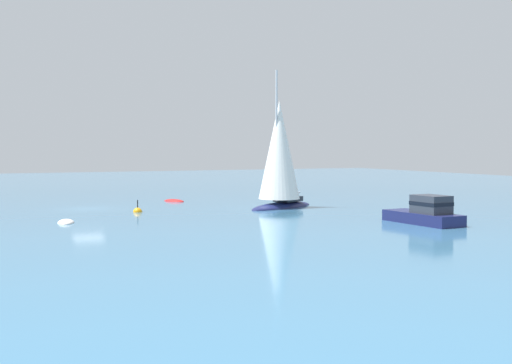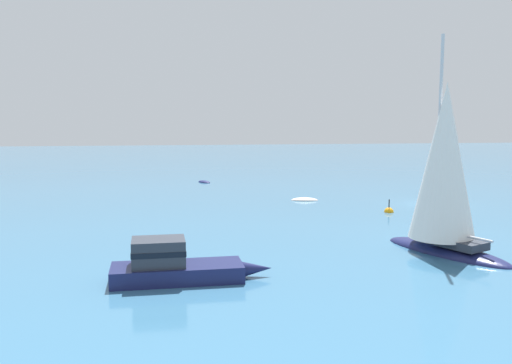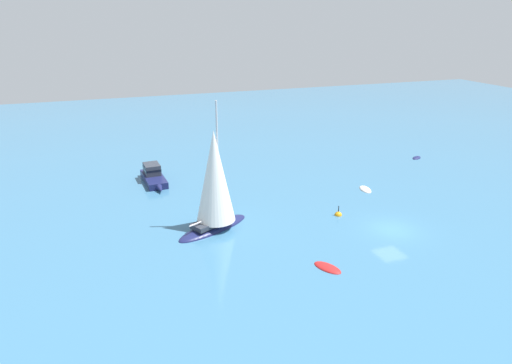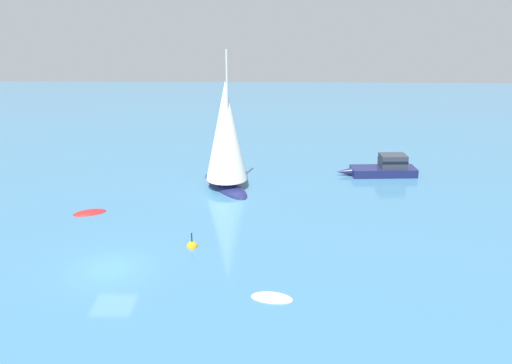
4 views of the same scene
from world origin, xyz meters
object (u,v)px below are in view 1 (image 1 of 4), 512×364
(channel_buoy, at_px, (138,212))
(cabin_cruiser, at_px, (424,213))
(sloop, at_px, (280,158))
(skiff_1, at_px, (66,223))
(skiff, at_px, (174,201))

(channel_buoy, bearing_deg, cabin_cruiser, -135.08)
(sloop, bearing_deg, skiff_1, -15.21)
(skiff, relative_size, skiff_1, 1.11)
(skiff, height_order, channel_buoy, channel_buoy)
(skiff_1, bearing_deg, skiff, -29.88)
(skiff, distance_m, skiff_1, 18.09)
(skiff_1, bearing_deg, channel_buoy, -39.39)
(sloop, distance_m, channel_buoy, 12.67)
(skiff_1, distance_m, sloop, 18.98)
(skiff_1, relative_size, cabin_cruiser, 0.33)
(skiff, relative_size, channel_buoy, 2.04)
(skiff_1, bearing_deg, sloop, -67.01)
(skiff_1, xyz_separation_m, cabin_cruiser, (-10.45, -21.77, 0.73))
(cabin_cruiser, height_order, channel_buoy, cabin_cruiser)
(cabin_cruiser, bearing_deg, sloop, 11.12)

